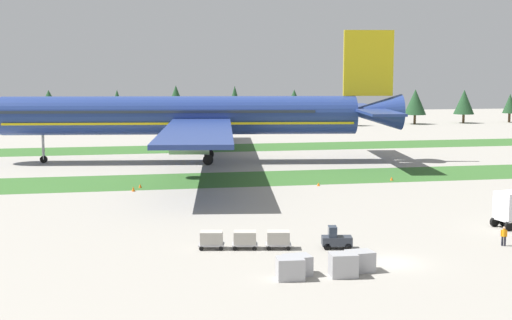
# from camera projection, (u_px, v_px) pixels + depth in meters

# --- Properties ---
(ground_plane) EXTENTS (400.00, 400.00, 0.00)m
(ground_plane) POSITION_uv_depth(u_px,v_px,m) (393.00, 263.00, 56.64)
(ground_plane) COLOR gray
(grass_strip_near) EXTENTS (320.00, 13.69, 0.01)m
(grass_strip_near) POSITION_uv_depth(u_px,v_px,m) (276.00, 178.00, 100.41)
(grass_strip_near) COLOR #336028
(grass_strip_near) RESTS_ON ground
(grass_strip_far) EXTENTS (320.00, 13.69, 0.01)m
(grass_strip_far) POSITION_uv_depth(u_px,v_px,m) (234.00, 148.00, 138.81)
(grass_strip_far) COLOR #336028
(grass_strip_far) RESTS_ON ground
(airliner) EXTENTS (69.00, 85.01, 21.87)m
(airliner) POSITION_uv_depth(u_px,v_px,m) (195.00, 115.00, 116.54)
(airliner) COLOR navy
(airliner) RESTS_ON ground
(baggage_tug) EXTENTS (2.79, 1.73, 1.97)m
(baggage_tug) POSITION_uv_depth(u_px,v_px,m) (336.00, 239.00, 61.00)
(baggage_tug) COLOR #2D333D
(baggage_tug) RESTS_ON ground
(cargo_dolly_lead) EXTENTS (2.43, 1.86, 1.55)m
(cargo_dolly_lead) POSITION_uv_depth(u_px,v_px,m) (278.00, 238.00, 60.94)
(cargo_dolly_lead) COLOR #A3A3A8
(cargo_dolly_lead) RESTS_ON ground
(cargo_dolly_second) EXTENTS (2.43, 1.86, 1.55)m
(cargo_dolly_second) POSITION_uv_depth(u_px,v_px,m) (245.00, 238.00, 60.91)
(cargo_dolly_second) COLOR #A3A3A8
(cargo_dolly_second) RESTS_ON ground
(cargo_dolly_third) EXTENTS (2.43, 1.86, 1.55)m
(cargo_dolly_third) POSITION_uv_depth(u_px,v_px,m) (211.00, 238.00, 60.88)
(cargo_dolly_third) COLOR #A3A3A8
(cargo_dolly_third) RESTS_ON ground
(ground_crew_marshaller) EXTENTS (0.48, 0.36, 1.74)m
(ground_crew_marshaller) POSITION_uv_depth(u_px,v_px,m) (504.00, 235.00, 61.88)
(ground_crew_marshaller) COLOR black
(ground_crew_marshaller) RESTS_ON ground
(uld_container_0) EXTENTS (2.10, 1.73, 1.78)m
(uld_container_0) POSITION_uv_depth(u_px,v_px,m) (343.00, 265.00, 52.78)
(uld_container_0) COLOR #A3A3A8
(uld_container_0) RESTS_ON ground
(uld_container_1) EXTENTS (2.10, 1.73, 1.63)m
(uld_container_1) POSITION_uv_depth(u_px,v_px,m) (290.00, 268.00, 52.10)
(uld_container_1) COLOR #A3A3A8
(uld_container_1) RESTS_ON ground
(uld_container_2) EXTENTS (2.19, 1.84, 1.52)m
(uld_container_2) POSITION_uv_depth(u_px,v_px,m) (297.00, 265.00, 53.18)
(uld_container_2) COLOR #A3A3A8
(uld_container_2) RESTS_ON ground
(uld_container_3) EXTENTS (2.15, 1.79, 1.58)m
(uld_container_3) POSITION_uv_depth(u_px,v_px,m) (360.00, 261.00, 54.22)
(uld_container_3) COLOR #A3A3A8
(uld_container_3) RESTS_ON ground
(taxiway_marker_0) EXTENTS (0.44, 0.44, 0.47)m
(taxiway_marker_0) POSITION_uv_depth(u_px,v_px,m) (318.00, 184.00, 93.55)
(taxiway_marker_0) COLOR orange
(taxiway_marker_0) RESTS_ON ground
(taxiway_marker_1) EXTENTS (0.44, 0.44, 0.51)m
(taxiway_marker_1) POSITION_uv_depth(u_px,v_px,m) (140.00, 186.00, 92.19)
(taxiway_marker_1) COLOR orange
(taxiway_marker_1) RESTS_ON ground
(taxiway_marker_2) EXTENTS (0.44, 0.44, 0.63)m
(taxiway_marker_2) POSITION_uv_depth(u_px,v_px,m) (133.00, 189.00, 89.45)
(taxiway_marker_2) COLOR orange
(taxiway_marker_2) RESTS_ON ground
(taxiway_marker_3) EXTENTS (0.44, 0.44, 0.50)m
(taxiway_marker_3) POSITION_uv_depth(u_px,v_px,m) (392.00, 179.00, 98.26)
(taxiway_marker_3) COLOR orange
(taxiway_marker_3) RESTS_ON ground
(distant_tree_line) EXTENTS (183.88, 11.55, 11.95)m
(distant_tree_line) POSITION_uv_depth(u_px,v_px,m) (214.00, 103.00, 186.13)
(distant_tree_line) COLOR #4C3823
(distant_tree_line) RESTS_ON ground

